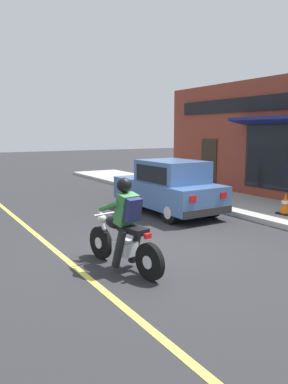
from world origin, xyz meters
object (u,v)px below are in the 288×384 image
object	(u,v)px
car_hatchback	(168,187)
traffic_cone	(285,204)
motorcycle_with_rider	(124,231)
fire_hydrant	(207,183)
trash_bin	(167,173)

from	to	relation	value
car_hatchback	traffic_cone	distance (m)	3.29
motorcycle_with_rider	fire_hydrant	distance (m)	7.34
car_hatchback	fire_hydrant	bearing A→B (deg)	24.71
car_hatchback	trash_bin	bearing A→B (deg)	55.09
traffic_cone	trash_bin	size ratio (longest dim) A/B	0.61
car_hatchback	traffic_cone	size ratio (longest dim) A/B	6.31
fire_hydrant	motorcycle_with_rider	bearing A→B (deg)	-142.08
fire_hydrant	trash_bin	size ratio (longest dim) A/B	0.90
motorcycle_with_rider	trash_bin	bearing A→B (deg)	50.52
traffic_cone	car_hatchback	bearing A→B (deg)	133.85
car_hatchback	trash_bin	xyz separation A→B (m)	(2.99, 4.28, -0.13)
traffic_cone	trash_bin	xyz separation A→B (m)	(0.72, 6.64, 0.20)
traffic_cone	fire_hydrant	distance (m)	3.51
fire_hydrant	trash_bin	bearing A→B (deg)	80.74
car_hatchback	traffic_cone	world-z (taller)	car_hatchback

